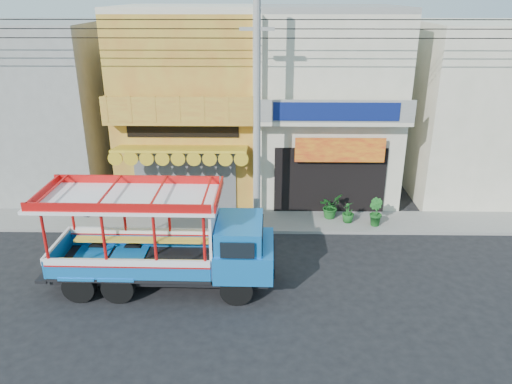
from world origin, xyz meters
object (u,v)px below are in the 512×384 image
at_px(potted_plant_a, 330,206).
at_px(potted_plant_b, 375,212).
at_px(songthaew_truck, 177,241).
at_px(utility_pole, 261,104).
at_px(potted_plant_c, 348,212).
at_px(green_sign, 84,206).

distance_m(potted_plant_a, potted_plant_b, 1.83).
height_order(songthaew_truck, potted_plant_b, songthaew_truck).
bearing_deg(potted_plant_a, utility_pole, 146.80).
bearing_deg(utility_pole, potted_plant_a, 20.06).
height_order(potted_plant_b, potted_plant_c, potted_plant_b).
distance_m(green_sign, potted_plant_b, 11.87).
distance_m(songthaew_truck, potted_plant_c, 7.71).
xyz_separation_m(songthaew_truck, potted_plant_c, (6.08, 4.63, -1.05)).
bearing_deg(green_sign, songthaew_truck, -47.01).
height_order(songthaew_truck, green_sign, songthaew_truck).
xyz_separation_m(potted_plant_b, potted_plant_c, (-1.01, 0.25, -0.11)).
xyz_separation_m(green_sign, potted_plant_a, (10.15, -0.03, 0.09)).
bearing_deg(songthaew_truck, potted_plant_c, 37.26).
xyz_separation_m(songthaew_truck, green_sign, (-4.75, 5.09, -1.08)).
bearing_deg(potted_plant_a, potted_plant_b, -75.31).
relative_size(utility_pole, potted_plant_a, 28.40).
bearing_deg(potted_plant_b, potted_plant_c, 57.57).
xyz_separation_m(potted_plant_a, potted_plant_b, (1.69, -0.69, 0.06)).
distance_m(green_sign, potted_plant_a, 10.15).
distance_m(utility_pole, potted_plant_c, 5.72).
bearing_deg(potted_plant_b, utility_pole, 75.78).
bearing_deg(potted_plant_a, green_sign, 126.58).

